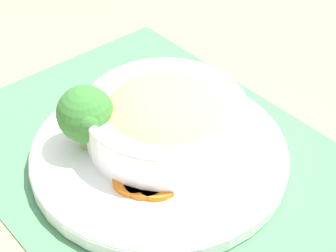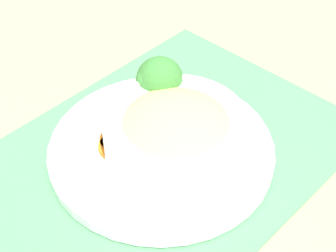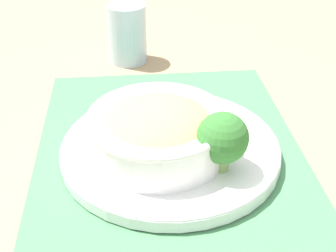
% 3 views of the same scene
% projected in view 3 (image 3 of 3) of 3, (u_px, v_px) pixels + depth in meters
% --- Properties ---
extents(ground_plane, '(4.00, 4.00, 0.00)m').
position_uv_depth(ground_plane, '(170.00, 157.00, 0.66)').
color(ground_plane, tan).
extents(placemat, '(0.52, 0.38, 0.00)m').
position_uv_depth(placemat, '(170.00, 155.00, 0.65)').
color(placemat, '#4C8C59').
rests_on(placemat, ground_plane).
extents(plate, '(0.30, 0.30, 0.02)m').
position_uv_depth(plate, '(170.00, 148.00, 0.65)').
color(plate, white).
rests_on(plate, placemat).
extents(bowl, '(0.19, 0.19, 0.07)m').
position_uv_depth(bowl, '(158.00, 129.00, 0.62)').
color(bowl, white).
rests_on(bowl, plate).
extents(broccoli_floret, '(0.07, 0.07, 0.08)m').
position_uv_depth(broccoli_floret, '(223.00, 138.00, 0.57)').
color(broccoli_floret, '#84AD5B').
rests_on(broccoli_floret, plate).
extents(carrot_slice_near, '(0.05, 0.05, 0.01)m').
position_uv_depth(carrot_slice_near, '(207.00, 132.00, 0.67)').
color(carrot_slice_near, orange).
rests_on(carrot_slice_near, plate).
extents(carrot_slice_middle, '(0.05, 0.05, 0.01)m').
position_uv_depth(carrot_slice_middle, '(202.00, 127.00, 0.68)').
color(carrot_slice_middle, orange).
rests_on(carrot_slice_middle, plate).
extents(carrot_slice_far, '(0.05, 0.05, 0.01)m').
position_uv_depth(carrot_slice_far, '(195.00, 124.00, 0.68)').
color(carrot_slice_far, orange).
rests_on(carrot_slice_far, plate).
extents(water_glass, '(0.07, 0.07, 0.11)m').
position_uv_depth(water_glass, '(128.00, 37.00, 0.90)').
color(water_glass, silver).
rests_on(water_glass, ground_plane).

